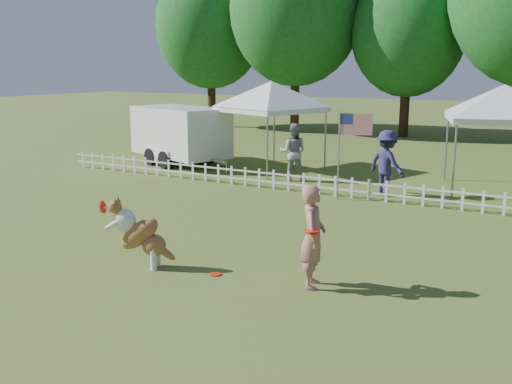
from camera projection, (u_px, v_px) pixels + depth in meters
ground at (228, 277)px, 10.10m from camera, size 120.00×120.00×0.00m
picket_fence at (360, 189)px, 15.99m from camera, size 22.00×0.08×0.60m
handler at (313, 237)px, 9.48m from camera, size 0.60×0.74×1.75m
dog at (141, 234)px, 10.46m from camera, size 1.31×0.82×1.28m
frisbee_on_turf at (215, 274)px, 10.19m from camera, size 0.22×0.22×0.02m
canopy_tent_left at (271, 127)px, 20.50m from camera, size 3.86×3.86×3.10m
canopy_tent_right at (500, 140)px, 16.87m from camera, size 3.68×3.68×3.09m
cargo_trailer at (180, 135)px, 21.77m from camera, size 5.50×3.81×2.22m
flag_pole at (339, 156)px, 15.77m from camera, size 0.94×0.34×2.47m
spectator_a at (293, 152)px, 18.57m from camera, size 1.10×0.98×1.87m
spectator_b at (387, 163)px, 16.36m from camera, size 1.41×1.18×1.90m
tree_far_left at (211, 37)px, 34.85m from camera, size 6.60×6.60×11.00m
tree_left at (296, 24)px, 31.44m from camera, size 7.40×7.40×12.00m
tree_center_left at (408, 43)px, 29.65m from camera, size 6.00×6.00×9.80m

